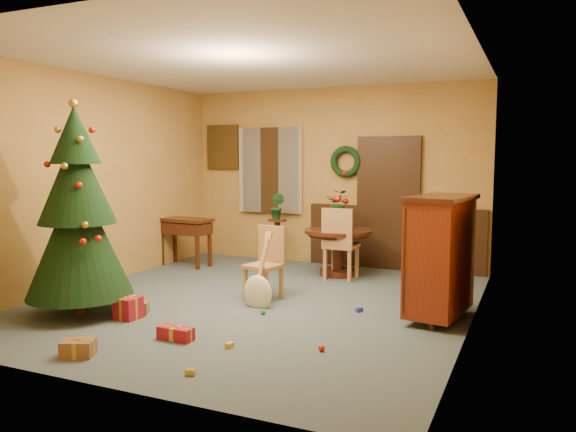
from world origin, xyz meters
The scene contains 21 objects.
room_envelope centered at (0.21, 2.70, 1.12)m, with size 5.50×5.50×5.50m.
dining_table centered at (0.40, 1.91, 0.49)m, with size 1.01×1.01×0.70m.
urn centered at (0.40, 1.91, 0.80)m, with size 0.28×0.28×0.20m, color slate.
centerpiece_plant centered at (0.40, 1.91, 1.10)m, with size 0.35×0.31×0.39m, color #1E4C23.
chair_near centered at (0.03, 0.23, 0.49)m, with size 0.46×0.46×0.91m.
chair_far centered at (0.51, 1.62, 0.56)m, with size 0.46×0.46×1.05m.
guitar centered at (0.11, -0.19, 0.43)m, with size 0.37×0.17×0.87m, color #F4EECB, non-canonical shape.
plant_stand centered at (-0.69, 2.09, 0.49)m, with size 0.30×0.30×0.78m.
stand_plant centered at (-0.69, 2.09, 0.99)m, with size 0.23×0.19×0.42m, color #19471E.
christmas_tree centered at (-1.59, -1.26, 1.14)m, with size 1.17×1.17×2.41m.
writing_desk centered at (-2.13, 1.61, 0.59)m, with size 0.93×0.53×0.78m.
sideboard centered at (2.15, 0.18, 0.73)m, with size 0.71×1.13×1.36m.
gift_a centered at (-0.61, -2.31, 0.07)m, with size 0.33×0.29×0.15m.
gift_b centered at (-0.97, -1.19, 0.12)m, with size 0.26×0.26×0.24m.
gift_c centered at (-1.01, -1.00, 0.07)m, with size 0.30×0.27×0.14m.
gift_d centered at (-0.08, -1.58, 0.06)m, with size 0.37×0.16×0.13m.
toy_a centered at (1.27, 0.09, 0.03)m, with size 0.08×0.05×0.05m, color #2641A8.
toy_b centered at (0.31, -0.44, 0.03)m, with size 0.06×0.06×0.06m, color green.
toy_c centered at (0.52, -1.57, 0.03)m, with size 0.08×0.05×0.05m, color gold.
toy_d centered at (1.34, -1.32, 0.03)m, with size 0.06×0.06×0.06m, color red.
toy_e centered at (0.56, -2.28, 0.03)m, with size 0.08×0.05×0.05m, color gold.
Camera 1 is at (3.08, -5.99, 1.77)m, focal length 35.00 mm.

